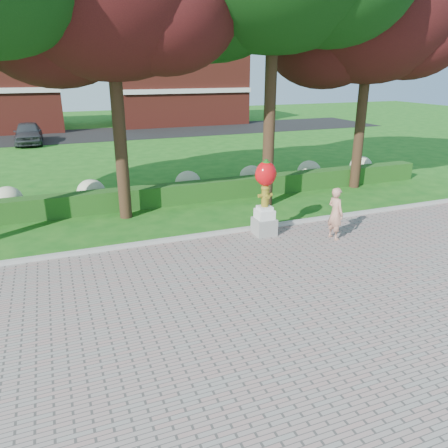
% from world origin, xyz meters
% --- Properties ---
extents(ground, '(100.00, 100.00, 0.00)m').
position_xyz_m(ground, '(0.00, 0.00, 0.00)').
color(ground, '#175816').
rests_on(ground, ground).
extents(walkway, '(40.00, 14.00, 0.04)m').
position_xyz_m(walkway, '(0.00, -4.00, 0.02)').
color(walkway, gray).
rests_on(walkway, ground).
extents(curb, '(40.00, 0.18, 0.15)m').
position_xyz_m(curb, '(0.00, 3.00, 0.07)').
color(curb, '#ADADA5').
rests_on(curb, ground).
extents(lawn_hedge, '(24.00, 0.70, 0.80)m').
position_xyz_m(lawn_hedge, '(0.00, 7.00, 0.40)').
color(lawn_hedge, '#164814').
rests_on(lawn_hedge, ground).
extents(hydrangea_row, '(20.10, 1.10, 0.99)m').
position_xyz_m(hydrangea_row, '(0.57, 8.00, 0.55)').
color(hydrangea_row, beige).
rests_on(hydrangea_row, ground).
extents(street, '(50.00, 8.00, 0.02)m').
position_xyz_m(street, '(0.00, 28.00, 0.01)').
color(street, black).
rests_on(street, ground).
extents(building_right, '(12.00, 8.00, 6.40)m').
position_xyz_m(building_right, '(8.00, 34.00, 3.20)').
color(building_right, maroon).
rests_on(building_right, ground).
extents(tree_far_right, '(7.88, 6.72, 10.21)m').
position_xyz_m(tree_far_right, '(8.40, 6.58, 6.97)').
color(tree_far_right, black).
rests_on(tree_far_right, ground).
extents(hydrant_sculpture, '(0.72, 0.68, 2.46)m').
position_xyz_m(hydrant_sculpture, '(1.88, 2.50, 1.34)').
color(hydrant_sculpture, gray).
rests_on(hydrant_sculpture, walkway).
extents(woman, '(0.47, 0.65, 1.67)m').
position_xyz_m(woman, '(3.77, 1.34, 0.87)').
color(woman, tan).
rests_on(woman, walkway).
extents(parked_car, '(1.86, 4.54, 1.54)m').
position_xyz_m(parked_car, '(-5.66, 25.00, 0.79)').
color(parked_car, '#393C40').
rests_on(parked_car, street).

